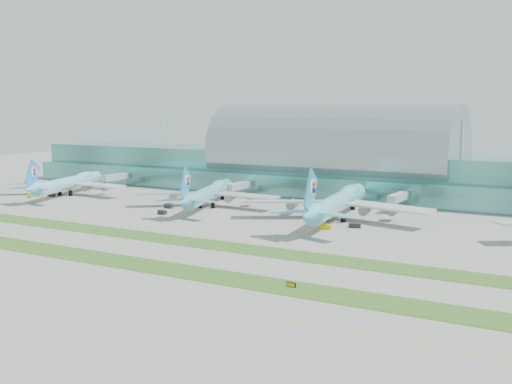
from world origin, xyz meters
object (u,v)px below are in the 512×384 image
Objects in this scene: airliner_a at (69,182)px; airliner_c at (338,201)px; taxiway_sign_east at (291,285)px; airliner_b at (209,192)px; terminal at (333,164)px.

airliner_c is (137.24, 0.43, 0.92)m from airliner_a.
airliner_c reaches higher than airliner_a.
taxiway_sign_east is at bearing -46.17° from airliner_a.
airliner_a is at bearing 163.99° from airliner_b.
terminal is 128.56× the size of taxiway_sign_east.
airliner_b reaches higher than airliner_a.
terminal is 4.96× the size of airliner_b.
terminal is at bearing 14.75° from airliner_a.
airliner_c reaches higher than taxiway_sign_east.
airliner_b is at bearing -15.54° from airliner_a.
terminal reaches higher than airliner_b.
airliner_b is at bearing -113.46° from terminal.
airliner_a is 0.85× the size of airliner_c.
airliner_c is (59.13, -2.57, 0.90)m from airliner_b.
terminal is at bearing 121.02° from taxiway_sign_east.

